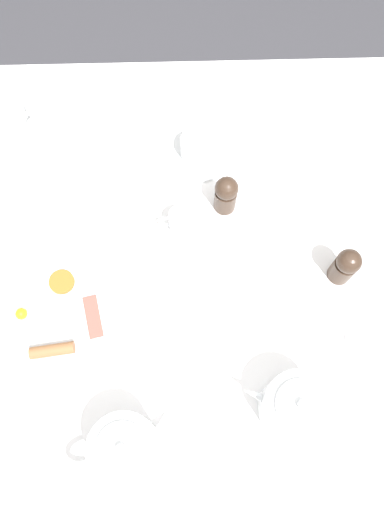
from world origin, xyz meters
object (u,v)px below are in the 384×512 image
knife_by_plate (125,111)px  spoon_for_tea (63,175)px  teapot_near (296,407)px  pepper_grinder (226,194)px  salt_grinder (345,266)px  breakfast_plate (58,317)px  napkin_folded (260,105)px  teacup_with_saucer_right (44,108)px  fork_by_plate (295,197)px  teacup_with_saucer_left (198,149)px  creamer_jug (180,221)px  teapot_far (125,449)px  fork_spare (384,341)px

knife_by_plate → spoon_for_tea: size_ratio=1.20×
teapot_near → knife_by_plate: teapot_near is taller
pepper_grinder → salt_grinder: same height
breakfast_plate → napkin_folded: breakfast_plate is taller
breakfast_plate → teacup_with_saucer_right: (0.07, -0.51, 0.02)m
pepper_grinder → fork_by_plate: (-0.16, -0.02, -0.05)m
pepper_grinder → spoon_for_tea: size_ratio=0.67×
salt_grinder → teacup_with_saucer_left: bearing=-46.2°
breakfast_plate → teacup_with_saucer_left: 0.49m
breakfast_plate → creamer_jug: size_ratio=3.60×
fork_by_plate → pepper_grinder: bearing=5.9°
teapot_far → salt_grinder: size_ratio=1.97×
napkin_folded → spoon_for_tea: napkin_folded is taller
teacup_with_saucer_left → creamer_jug: size_ratio=1.91×
spoon_for_tea → pepper_grinder: bearing=166.8°
pepper_grinder → fork_by_plate: size_ratio=0.63×
spoon_for_tea → creamer_jug: bearing=153.1°
breakfast_plate → teacup_with_saucer_left: teacup_with_saucer_left is taller
salt_grinder → spoon_for_tea: bearing=-23.0°
creamer_jug → teapot_near: bearing=117.8°
spoon_for_tea → fork_spare: bearing=149.3°
pepper_grinder → spoon_for_tea: (0.37, -0.09, -0.05)m
salt_grinder → napkin_folded: 0.47m
teapot_near → fork_by_plate: (-0.05, -0.47, -0.05)m
teacup_with_saucer_left → creamer_jug: teacup_with_saucer_left is taller
breakfast_plate → teacup_with_saucer_left: size_ratio=1.89×
breakfast_plate → pepper_grinder: bearing=-144.8°
knife_by_plate → teapot_far: bearing=91.7°
pepper_grinder → knife_by_plate: (0.23, -0.27, -0.05)m
teacup_with_saucer_left → napkin_folded: teacup_with_saucer_left is taller
teacup_with_saucer_right → fork_spare: size_ratio=0.92×
breakfast_plate → creamer_jug: (-0.26, -0.20, 0.02)m
teapot_near → salt_grinder: 0.31m
fork_spare → napkin_folded: bearing=-70.4°
breakfast_plate → pepper_grinder: (-0.36, -0.25, 0.05)m
teacup_with_saucer_left → napkin_folded: size_ratio=0.82×
creamer_jug → pepper_grinder: pepper_grinder is taller
teacup_with_saucer_right → fork_spare: (-0.74, 0.58, -0.03)m
napkin_folded → fork_by_plate: size_ratio=1.07×
teacup_with_saucer_right → creamer_jug: bearing=136.3°
teapot_near → spoon_for_tea: (0.48, -0.54, -0.05)m
creamer_jug → fork_by_plate: size_ratio=0.46×
salt_grinder → knife_by_plate: size_ratio=0.56×
teacup_with_saucer_left → pepper_grinder: (-0.06, 0.13, 0.03)m
teapot_far → pepper_grinder: size_ratio=1.97×
napkin_folded → knife_by_plate: bearing=1.6°
teacup_with_saucer_right → salt_grinder: (-0.66, 0.43, 0.03)m
teacup_with_saucer_right → napkin_folded: bearing=-178.3°
creamer_jug → napkin_folded: creamer_jug is taller
breakfast_plate → teacup_with_saucer_right: bearing=-82.8°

